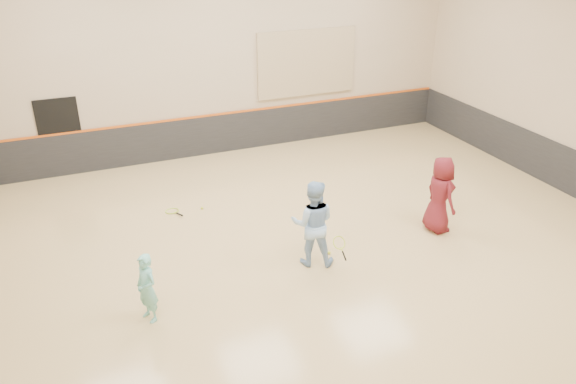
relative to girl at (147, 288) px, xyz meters
name	(u,v)px	position (x,y,z in m)	size (l,w,h in m)	color
room	(301,213)	(3.49, 1.26, 0.15)	(15.04, 12.04, 6.22)	tan
wainscot_back	(222,133)	(3.49, 7.23, -0.06)	(14.90, 0.04, 1.20)	#232326
wainscot_right	(562,168)	(10.96, 1.26, -0.06)	(0.04, 11.90, 1.20)	#232326
accent_stripe	(221,114)	(3.49, 7.22, 0.56)	(14.90, 0.03, 0.06)	#D85914
acoustic_panel	(307,63)	(6.29, 7.21, 1.84)	(3.20, 0.08, 2.00)	tan
doorway	(61,138)	(-1.01, 7.24, 0.44)	(1.10, 0.05, 2.20)	black
girl	(147,288)	(0.00, 0.00, 0.00)	(0.48, 0.32, 1.32)	#7AD5CC
instructor	(313,223)	(3.44, 0.56, 0.27)	(0.90, 0.70, 1.85)	#9CC4F1
young_man	(440,195)	(6.66, 0.71, 0.24)	(0.87, 0.57, 1.79)	maroon
held_racket	(339,243)	(3.84, 0.14, -0.04)	(0.43, 0.43, 0.51)	#C6E331
spare_racket	(172,210)	(1.22, 3.93, -0.61)	(0.74, 0.74, 0.10)	#ACD62F
ball_under_racket	(329,253)	(3.91, 0.70, -0.63)	(0.07, 0.07, 0.07)	yellow
ball_in_hand	(452,189)	(6.82, 0.54, 0.42)	(0.07, 0.07, 0.07)	#C6D631
ball_beside_spare	(202,208)	(1.93, 3.76, -0.63)	(0.07, 0.07, 0.07)	yellow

